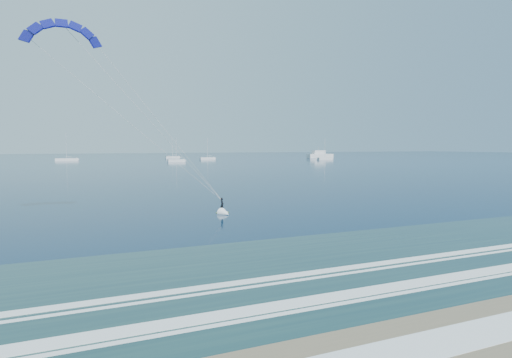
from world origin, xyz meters
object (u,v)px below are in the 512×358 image
object	(u,v)px
kitesurfer_rig	(151,122)
sailboat_3	(173,157)
motor_yacht	(320,155)
sailboat_1	(67,159)
sailboat_4	(208,158)
sailboat_2	(176,161)
sailboat_5	(325,158)

from	to	relation	value
kitesurfer_rig	sailboat_3	size ratio (longest dim) A/B	1.86
motor_yacht	sailboat_1	bearing A→B (deg)	176.91
motor_yacht	sailboat_3	xyz separation A→B (m)	(-82.76, 28.92, -1.11)
kitesurfer_rig	sailboat_3	distance (m)	226.25
sailboat_1	sailboat_4	xyz separation A→B (m)	(68.61, -11.09, -0.02)
motor_yacht	sailboat_3	bearing A→B (deg)	160.74
sailboat_1	sailboat_3	world-z (taller)	sailboat_1
sailboat_4	motor_yacht	bearing A→B (deg)	2.77
sailboat_2	sailboat_3	distance (m)	63.30
kitesurfer_rig	sailboat_4	world-z (taller)	kitesurfer_rig
sailboat_3	sailboat_4	xyz separation A→B (m)	(10.48, -32.42, 0.00)
sailboat_1	sailboat_3	distance (m)	61.92
sailboat_3	sailboat_4	world-z (taller)	sailboat_4
sailboat_1	sailboat_2	world-z (taller)	sailboat_1
sailboat_1	sailboat_2	distance (m)	59.73
kitesurfer_rig	sailboat_4	distance (m)	198.50
sailboat_1	sailboat_2	size ratio (longest dim) A/B	1.27
kitesurfer_rig	motor_yacht	xyz separation A→B (m)	(140.91, 189.55, -7.76)
motor_yacht	sailboat_2	xyz separation A→B (m)	(-96.88, -32.78, -1.11)
sailboat_3	sailboat_1	bearing A→B (deg)	-159.85
sailboat_2	sailboat_5	world-z (taller)	sailboat_5
sailboat_4	sailboat_5	world-z (taller)	sailboat_4
sailboat_5	sailboat_2	bearing A→B (deg)	-179.48
motor_yacht	sailboat_5	bearing A→B (deg)	-118.61
sailboat_4	sailboat_1	bearing A→B (deg)	170.81
kitesurfer_rig	sailboat_2	xyz separation A→B (m)	(44.03, 156.76, -8.86)
kitesurfer_rig	sailboat_1	bearing A→B (deg)	89.99
kitesurfer_rig	sailboat_5	bearing A→B (deg)	51.91
motor_yacht	sailboat_1	size ratio (longest dim) A/B	1.17
sailboat_1	sailboat_4	size ratio (longest dim) A/B	1.24
sailboat_5	sailboat_4	bearing A→B (deg)	152.45
sailboat_4	sailboat_2	bearing A→B (deg)	-130.03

